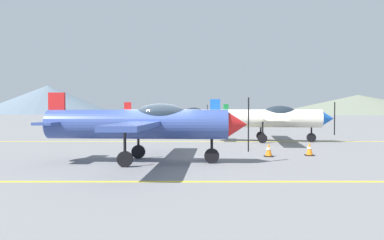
{
  "coord_description": "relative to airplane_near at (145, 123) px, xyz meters",
  "views": [
    {
      "loc": [
        1.26,
        -14.06,
        2.03
      ],
      "look_at": [
        1.24,
        14.0,
        1.2
      ],
      "focal_mm": 34.15,
      "sensor_mm": 36.0,
      "label": 1
    }
  ],
  "objects": [
    {
      "name": "ground_plane",
      "position": [
        0.52,
        0.3,
        -1.5
      ],
      "size": [
        400.0,
        400.0,
        0.0
      ],
      "primitive_type": "plane",
      "color": "slate"
    },
    {
      "name": "apron_line_near",
      "position": [
        0.52,
        -3.65,
        -1.5
      ],
      "size": [
        80.0,
        0.16,
        0.01
      ],
      "primitive_type": "cube",
      "color": "yellow",
      "rests_on": "ground_plane"
    },
    {
      "name": "apron_line_far",
      "position": [
        0.52,
        9.05,
        -1.5
      ],
      "size": [
        80.0,
        0.16,
        0.01
      ],
      "primitive_type": "cube",
      "color": "yellow",
      "rests_on": "ground_plane"
    },
    {
      "name": "airplane_near",
      "position": [
        0.0,
        0.0,
        0.0
      ],
      "size": [
        7.74,
        8.91,
        2.67
      ],
      "color": "#33478C",
      "rests_on": "ground_plane"
    },
    {
      "name": "airplane_mid",
      "position": [
        6.63,
        8.99,
        0.0
      ],
      "size": [
        7.78,
        8.92,
        2.67
      ],
      "color": "silver",
      "rests_on": "ground_plane"
    },
    {
      "name": "airplane_far",
      "position": [
        -0.66,
        19.64,
        0.0
      ],
      "size": [
        7.77,
        8.92,
        2.67
      ],
      "color": "white",
      "rests_on": "ground_plane"
    },
    {
      "name": "airplane_back",
      "position": [
        2.56,
        30.05,
        0.0
      ],
      "size": [
        7.8,
        8.91,
        2.67
      ],
      "color": "silver",
      "rests_on": "ground_plane"
    },
    {
      "name": "traffic_cone_front",
      "position": [
        5.06,
        1.77,
        -1.21
      ],
      "size": [
        0.36,
        0.36,
        0.59
      ],
      "color": "black",
      "rests_on": "ground_plane"
    },
    {
      "name": "traffic_cone_side",
      "position": [
        6.91,
        2.12,
        -1.21
      ],
      "size": [
        0.36,
        0.36,
        0.59
      ],
      "color": "black",
      "rests_on": "ground_plane"
    },
    {
      "name": "hill_left",
      "position": [
        -65.61,
        156.68,
        5.06
      ],
      "size": [
        61.35,
        61.35,
        13.13
      ],
      "primitive_type": "cone",
      "color": "slate",
      "rests_on": "ground_plane"
    },
    {
      "name": "hill_centerleft",
      "position": [
        74.0,
        144.75,
        2.64
      ],
      "size": [
        75.28,
        75.28,
        8.29
      ],
      "primitive_type": "cone",
      "color": "slate",
      "rests_on": "ground_plane"
    }
  ]
}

